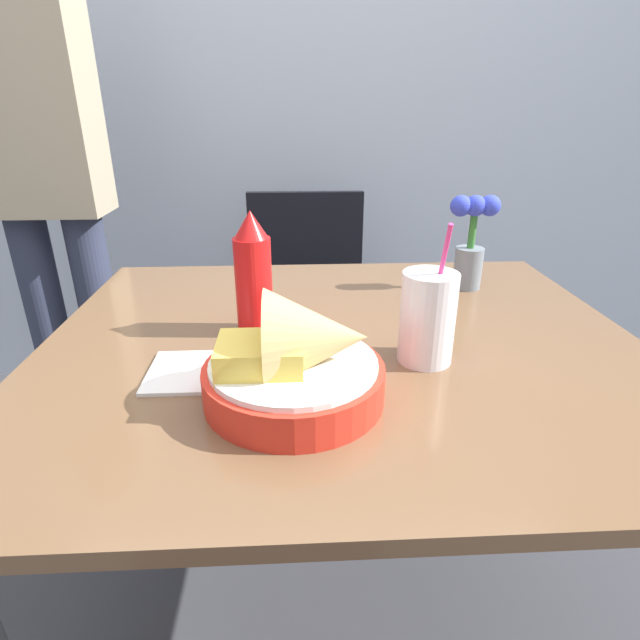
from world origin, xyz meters
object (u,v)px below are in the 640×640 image
at_px(ketchup_bottle, 253,275).
at_px(drink_cup, 427,321).
at_px(flower_vase, 471,241).
at_px(person_standing, 39,153).
at_px(food_basket, 300,363).
at_px(chair_far_window, 307,296).

relative_size(ketchup_bottle, drink_cup, 0.96).
bearing_deg(flower_vase, person_standing, 158.14).
height_order(food_basket, flower_vase, flower_vase).
distance_m(drink_cup, person_standing, 1.19).
height_order(chair_far_window, food_basket, food_basket).
xyz_separation_m(ketchup_bottle, flower_vase, (0.45, 0.21, 0.00)).
distance_m(chair_far_window, ketchup_bottle, 0.89).
bearing_deg(flower_vase, food_basket, -130.50).
bearing_deg(chair_far_window, food_basket, -91.93).
relative_size(chair_far_window, person_standing, 0.49).
bearing_deg(ketchup_bottle, flower_vase, 24.78).
distance_m(chair_far_window, drink_cup, 1.00).
xyz_separation_m(ketchup_bottle, drink_cup, (0.27, -0.13, -0.04)).
bearing_deg(chair_far_window, drink_cup, -80.17).
xyz_separation_m(chair_far_window, flower_vase, (0.34, -0.60, 0.35)).
xyz_separation_m(chair_far_window, ketchup_bottle, (-0.11, -0.81, 0.34)).
relative_size(chair_far_window, drink_cup, 3.75).
bearing_deg(drink_cup, ketchup_bottle, 155.37).
bearing_deg(food_basket, chair_far_window, 88.07).
relative_size(food_basket, ketchup_bottle, 1.14).
bearing_deg(flower_vase, ketchup_bottle, -155.22).
bearing_deg(person_standing, flower_vase, -21.86).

